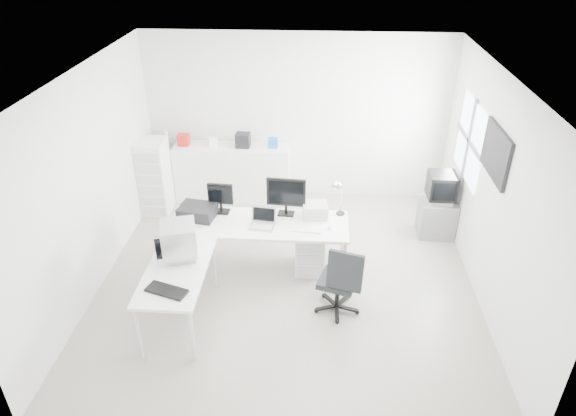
# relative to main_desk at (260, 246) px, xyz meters

# --- Properties ---
(floor) EXTENTS (5.00, 5.00, 0.01)m
(floor) POSITION_rel_main_desk_xyz_m (0.39, -0.21, -0.38)
(floor) COLOR beige
(floor) RESTS_ON ground
(ceiling) EXTENTS (5.00, 5.00, 0.01)m
(ceiling) POSITION_rel_main_desk_xyz_m (0.39, -0.21, 2.42)
(ceiling) COLOR white
(ceiling) RESTS_ON back_wall
(back_wall) EXTENTS (5.00, 0.02, 2.80)m
(back_wall) POSITION_rel_main_desk_xyz_m (0.39, 2.29, 1.02)
(back_wall) COLOR silver
(back_wall) RESTS_ON floor
(left_wall) EXTENTS (0.02, 5.00, 2.80)m
(left_wall) POSITION_rel_main_desk_xyz_m (-2.11, -0.21, 1.02)
(left_wall) COLOR silver
(left_wall) RESTS_ON floor
(right_wall) EXTENTS (0.02, 5.00, 2.80)m
(right_wall) POSITION_rel_main_desk_xyz_m (2.89, -0.21, 1.02)
(right_wall) COLOR silver
(right_wall) RESTS_ON floor
(window) EXTENTS (0.02, 1.20, 1.10)m
(window) POSITION_rel_main_desk_xyz_m (2.87, 0.99, 1.23)
(window) COLOR white
(window) RESTS_ON right_wall
(wall_picture) EXTENTS (0.04, 0.90, 0.60)m
(wall_picture) POSITION_rel_main_desk_xyz_m (2.86, -0.11, 1.52)
(wall_picture) COLOR black
(wall_picture) RESTS_ON right_wall
(main_desk) EXTENTS (2.40, 0.80, 0.75)m
(main_desk) POSITION_rel_main_desk_xyz_m (0.00, 0.00, 0.00)
(main_desk) COLOR white
(main_desk) RESTS_ON floor
(side_desk) EXTENTS (0.70, 1.40, 0.75)m
(side_desk) POSITION_rel_main_desk_xyz_m (-0.85, -1.10, 0.00)
(side_desk) COLOR white
(side_desk) RESTS_ON floor
(drawer_pedestal) EXTENTS (0.40, 0.50, 0.60)m
(drawer_pedestal) POSITION_rel_main_desk_xyz_m (0.70, 0.05, -0.08)
(drawer_pedestal) COLOR white
(drawer_pedestal) RESTS_ON floor
(inkjet_printer) EXTENTS (0.53, 0.45, 0.17)m
(inkjet_printer) POSITION_rel_main_desk_xyz_m (-0.85, 0.10, 0.46)
(inkjet_printer) COLOR black
(inkjet_printer) RESTS_ON main_desk
(lcd_monitor_small) EXTENTS (0.36, 0.22, 0.44)m
(lcd_monitor_small) POSITION_rel_main_desk_xyz_m (-0.55, 0.25, 0.59)
(lcd_monitor_small) COLOR black
(lcd_monitor_small) RESTS_ON main_desk
(lcd_monitor_large) EXTENTS (0.55, 0.26, 0.55)m
(lcd_monitor_large) POSITION_rel_main_desk_xyz_m (0.35, 0.25, 0.65)
(lcd_monitor_large) COLOR black
(lcd_monitor_large) RESTS_ON main_desk
(laptop) EXTENTS (0.42, 0.42, 0.24)m
(laptop) POSITION_rel_main_desk_xyz_m (0.05, -0.10, 0.50)
(laptop) COLOR #B7B7BA
(laptop) RESTS_ON main_desk
(white_keyboard) EXTENTS (0.40, 0.15, 0.02)m
(white_keyboard) POSITION_rel_main_desk_xyz_m (0.65, -0.15, 0.38)
(white_keyboard) COLOR white
(white_keyboard) RESTS_ON main_desk
(white_mouse) EXTENTS (0.06, 0.06, 0.06)m
(white_mouse) POSITION_rel_main_desk_xyz_m (0.95, -0.10, 0.40)
(white_mouse) COLOR white
(white_mouse) RESTS_ON main_desk
(laser_printer) EXTENTS (0.36, 0.31, 0.19)m
(laser_printer) POSITION_rel_main_desk_xyz_m (0.75, 0.22, 0.47)
(laser_printer) COLOR silver
(laser_printer) RESTS_ON main_desk
(desk_lamp) EXTENTS (0.22, 0.22, 0.54)m
(desk_lamp) POSITION_rel_main_desk_xyz_m (1.10, 0.30, 0.64)
(desk_lamp) COLOR silver
(desk_lamp) RESTS_ON main_desk
(crt_monitor) EXTENTS (0.50, 0.50, 0.47)m
(crt_monitor) POSITION_rel_main_desk_xyz_m (-0.85, -0.85, 0.61)
(crt_monitor) COLOR #B7B7BA
(crt_monitor) RESTS_ON side_desk
(black_keyboard) EXTENTS (0.50, 0.32, 0.03)m
(black_keyboard) POSITION_rel_main_desk_xyz_m (-0.85, -1.50, 0.39)
(black_keyboard) COLOR black
(black_keyboard) RESTS_ON side_desk
(office_chair) EXTENTS (0.72, 0.72, 1.00)m
(office_chair) POSITION_rel_main_desk_xyz_m (1.06, -0.80, 0.12)
(office_chair) COLOR #232628
(office_chair) RESTS_ON floor
(tv_cabinet) EXTENTS (0.53, 0.44, 0.58)m
(tv_cabinet) POSITION_rel_main_desk_xyz_m (2.61, 1.05, -0.08)
(tv_cabinet) COLOR slate
(tv_cabinet) RESTS_ON floor
(crt_tv) EXTENTS (0.50, 0.48, 0.45)m
(crt_tv) POSITION_rel_main_desk_xyz_m (2.61, 1.05, 0.43)
(crt_tv) COLOR black
(crt_tv) RESTS_ON tv_cabinet
(sideboard) EXTENTS (1.95, 0.49, 0.98)m
(sideboard) POSITION_rel_main_desk_xyz_m (-0.68, 2.03, 0.11)
(sideboard) COLOR white
(sideboard) RESTS_ON floor
(clutter_box_a) EXTENTS (0.19, 0.17, 0.19)m
(clutter_box_a) POSITION_rel_main_desk_xyz_m (-1.48, 2.03, 0.69)
(clutter_box_a) COLOR red
(clutter_box_a) RESTS_ON sideboard
(clutter_box_b) EXTENTS (0.17, 0.16, 0.14)m
(clutter_box_b) POSITION_rel_main_desk_xyz_m (-0.98, 2.03, 0.67)
(clutter_box_b) COLOR white
(clutter_box_b) RESTS_ON sideboard
(clutter_box_c) EXTENTS (0.24, 0.22, 0.23)m
(clutter_box_c) POSITION_rel_main_desk_xyz_m (-0.48, 2.03, 0.72)
(clutter_box_c) COLOR black
(clutter_box_c) RESTS_ON sideboard
(clutter_box_d) EXTENTS (0.16, 0.14, 0.16)m
(clutter_box_d) POSITION_rel_main_desk_xyz_m (0.02, 2.03, 0.68)
(clutter_box_d) COLOR blue
(clutter_box_d) RESTS_ON sideboard
(clutter_bottle) EXTENTS (0.07, 0.07, 0.22)m
(clutter_bottle) POSITION_rel_main_desk_xyz_m (-1.78, 2.07, 0.71)
(clutter_bottle) COLOR white
(clutter_bottle) RESTS_ON sideboard
(filing_cabinet) EXTENTS (0.44, 0.52, 1.25)m
(filing_cabinet) POSITION_rel_main_desk_xyz_m (-1.89, 1.53, 0.25)
(filing_cabinet) COLOR white
(filing_cabinet) RESTS_ON floor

